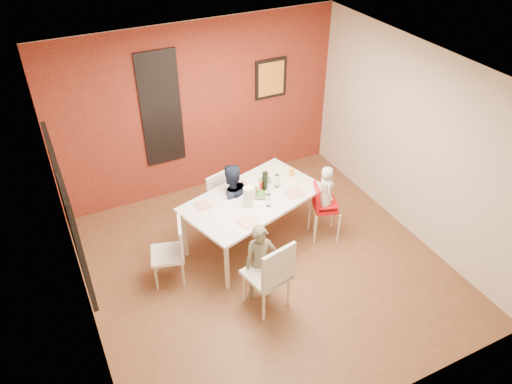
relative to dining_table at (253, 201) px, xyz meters
name	(u,v)px	position (x,y,z in m)	size (l,w,h in m)	color
ground	(266,267)	(-0.08, -0.55, -0.71)	(4.50, 4.50, 0.00)	brown
ceiling	(269,77)	(-0.08, -0.55, 1.99)	(4.50, 4.50, 0.02)	silver
wall_back	(199,110)	(-0.08, 1.70, 0.64)	(4.50, 0.02, 2.70)	beige
wall_front	(387,317)	(-0.08, -2.80, 0.64)	(4.50, 0.02, 2.70)	beige
wall_left	(73,239)	(-2.33, -0.55, 0.64)	(0.02, 4.50, 2.70)	beige
wall_right	(415,143)	(2.17, -0.55, 0.64)	(0.02, 4.50, 2.70)	beige
brick_accent_wall	(200,110)	(-0.08, 1.68, 0.64)	(4.50, 0.02, 2.70)	maroon
picture_window_frame	(68,212)	(-2.30, -0.35, 0.84)	(0.05, 1.70, 1.30)	black
picture_window_pane	(70,212)	(-2.28, -0.35, 0.84)	(0.02, 1.55, 1.15)	black
glassblock_strip	(161,109)	(-0.68, 1.66, 0.79)	(0.55, 0.03, 1.70)	silver
glassblock_surround	(161,110)	(-0.68, 1.66, 0.79)	(0.60, 0.03, 1.76)	black
art_print_frame	(271,78)	(1.12, 1.66, 0.94)	(0.54, 0.03, 0.64)	black
art_print_canvas	(271,79)	(1.12, 1.64, 0.94)	(0.44, 0.01, 0.54)	gold
dining_table	(253,201)	(0.00, 0.00, 0.00)	(2.09, 1.54, 0.78)	white
chair_near	(271,274)	(-0.34, -1.20, -0.14)	(0.56, 0.56, 1.02)	beige
chair_far	(223,199)	(-0.23, 0.50, -0.22)	(0.50, 0.50, 0.88)	white
chair_left	(173,249)	(-1.21, -0.20, -0.21)	(0.51, 0.51, 0.89)	white
high_chair	(323,206)	(0.93, -0.30, -0.18)	(0.46, 0.46, 0.88)	red
child_near	(260,263)	(-0.36, -0.95, -0.17)	(0.39, 0.26, 1.07)	#605C44
child_far	(231,202)	(-0.21, 0.26, -0.12)	(0.57, 0.45, 1.18)	#151C30
toddler	(326,188)	(0.95, -0.31, 0.13)	(0.31, 0.20, 0.64)	beige
plate_near_left	(247,222)	(-0.30, -0.45, 0.08)	(0.22, 0.22, 0.01)	white
plate_far_mid	(241,185)	(-0.03, 0.33, 0.07)	(0.21, 0.21, 0.01)	white
plate_near_right	(295,193)	(0.55, -0.17, 0.08)	(0.23, 0.23, 0.01)	white
plate_far_left	(203,205)	(-0.67, 0.12, 0.07)	(0.20, 0.20, 0.01)	white
salad_bowl_a	(261,194)	(0.11, -0.02, 0.10)	(0.22, 0.22, 0.05)	silver
salad_bowl_b	(265,179)	(0.33, 0.28, 0.09)	(0.19, 0.19, 0.05)	silver
wine_bottle	(265,182)	(0.21, 0.06, 0.22)	(0.08, 0.08, 0.30)	black
wine_glass_a	(268,200)	(0.10, -0.26, 0.16)	(0.06, 0.06, 0.18)	white
wine_glass_b	(277,181)	(0.41, 0.08, 0.17)	(0.07, 0.07, 0.20)	silver
paper_towel_roll	(248,197)	(-0.14, -0.14, 0.21)	(0.13, 0.13, 0.29)	white
condiment_red	(261,188)	(0.15, 0.06, 0.15)	(0.04, 0.04, 0.15)	red
condiment_green	(261,186)	(0.17, 0.11, 0.13)	(0.03, 0.03, 0.13)	#337025
condiment_brown	(256,191)	(0.06, 0.01, 0.14)	(0.04, 0.04, 0.14)	brown
sippy_cup	(292,172)	(0.73, 0.23, 0.13)	(0.07, 0.07, 0.12)	orange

